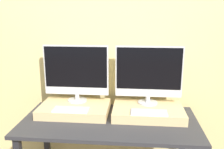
{
  "coord_description": "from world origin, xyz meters",
  "views": [
    {
      "loc": [
        0.2,
        -1.58,
        1.64
      ],
      "look_at": [
        0.0,
        0.59,
        1.08
      ],
      "focal_mm": 40.0,
      "sensor_mm": 36.0,
      "label": 1
    }
  ],
  "objects_px": {
    "monitor_right": "(149,74)",
    "keyboard_right": "(149,112)",
    "keyboard_left": "(71,109)",
    "monitor_left": "(76,72)"
  },
  "relations": [
    {
      "from": "monitor_left",
      "to": "keyboard_left",
      "type": "height_order",
      "value": "monitor_left"
    },
    {
      "from": "keyboard_left",
      "to": "keyboard_right",
      "type": "bearing_deg",
      "value": 0.0
    },
    {
      "from": "monitor_left",
      "to": "keyboard_left",
      "type": "distance_m",
      "value": 0.36
    },
    {
      "from": "monitor_left",
      "to": "monitor_right",
      "type": "relative_size",
      "value": 1.0
    },
    {
      "from": "keyboard_right",
      "to": "monitor_left",
      "type": "bearing_deg",
      "value": 160.38
    },
    {
      "from": "monitor_left",
      "to": "keyboard_left",
      "type": "relative_size",
      "value": 1.97
    },
    {
      "from": "monitor_right",
      "to": "keyboard_right",
      "type": "xyz_separation_m",
      "value": [
        -0.0,
        -0.23,
        -0.27
      ]
    },
    {
      "from": "monitor_right",
      "to": "keyboard_right",
      "type": "bearing_deg",
      "value": -90.0
    },
    {
      "from": "keyboard_left",
      "to": "monitor_right",
      "type": "xyz_separation_m",
      "value": [
        0.66,
        0.23,
        0.27
      ]
    },
    {
      "from": "keyboard_left",
      "to": "monitor_right",
      "type": "distance_m",
      "value": 0.75
    }
  ]
}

